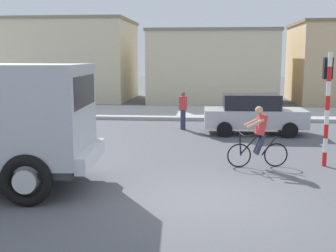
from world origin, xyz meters
TOP-DOWN VIEW (x-y plane):
  - ground_plane at (0.00, 0.00)m, footprint 120.00×120.00m
  - sidewalk_far at (0.00, 14.14)m, footprint 80.00×5.00m
  - cyclist at (1.49, 2.93)m, footprint 1.71×0.55m
  - traffic_light_pole at (3.38, 3.30)m, footprint 0.24×0.43m
  - car_red_near at (1.89, 8.34)m, footprint 4.05×1.96m
  - pedestrian_near_kerb at (-0.99, 9.15)m, footprint 0.34×0.22m
  - building_corner_left at (-9.86, 21.87)m, footprint 8.73×7.18m
  - building_mid_block at (0.27, 21.01)m, footprint 8.51×6.31m

SIDE VIEW (x-z plane):
  - ground_plane at x=0.00m, z-range 0.00..0.00m
  - sidewalk_far at x=0.00m, z-range 0.00..0.16m
  - car_red_near at x=1.89m, z-range 0.02..1.62m
  - pedestrian_near_kerb at x=-0.99m, z-range 0.04..1.66m
  - cyclist at x=1.49m, z-range 0.00..1.72m
  - traffic_light_pole at x=3.38m, z-range 0.47..3.67m
  - building_mid_block at x=0.27m, z-range 0.00..4.85m
  - building_corner_left at x=-9.86m, z-range 0.00..5.70m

